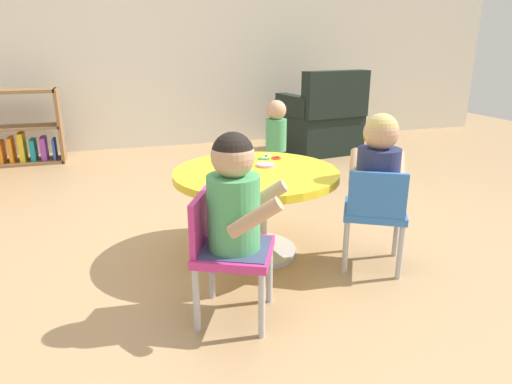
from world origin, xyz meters
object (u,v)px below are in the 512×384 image
(seated_child_left, at_px, (235,197))
(craft_scissors, at_px, (265,158))
(rolling_pin, at_px, (234,166))
(child_chair_right, at_px, (375,212))
(armchair_dark, at_px, (321,123))
(craft_table, at_px, (256,191))
(bookshelf_low, at_px, (10,135))
(toddler_standing, at_px, (276,139))
(child_chair_left, at_px, (226,250))
(seated_child_right, at_px, (378,166))

(seated_child_left, bearing_deg, craft_scissors, 63.53)
(rolling_pin, bearing_deg, child_chair_right, -30.31)
(armchair_dark, bearing_deg, seated_child_left, -121.67)
(craft_table, height_order, child_chair_right, child_chair_right)
(bookshelf_low, xyz_separation_m, craft_scissors, (1.75, -2.31, 0.19))
(rolling_pin, bearing_deg, toddler_standing, 60.99)
(child_chair_right, height_order, craft_scissors, child_chair_right)
(rolling_pin, height_order, craft_scissors, rolling_pin)
(child_chair_right, bearing_deg, bookshelf_low, 126.42)
(armchair_dark, bearing_deg, toddler_standing, -133.25)
(craft_table, height_order, child_chair_left, child_chair_left)
(child_chair_right, xyz_separation_m, seated_child_right, (0.02, 0.03, 0.23))
(toddler_standing, xyz_separation_m, rolling_pin, (-0.69, -1.24, 0.14))
(seated_child_left, xyz_separation_m, craft_scissors, (0.39, 0.79, -0.06))
(seated_child_right, distance_m, toddler_standing, 1.58)
(seated_child_left, height_order, toddler_standing, seated_child_left)
(seated_child_left, xyz_separation_m, toddler_standing, (0.84, 1.83, -0.17))
(seated_child_left, xyz_separation_m, seated_child_right, (0.80, 0.25, 0.00))
(seated_child_left, bearing_deg, armchair_dark, 58.33)
(child_chair_right, bearing_deg, craft_scissors, 123.80)
(armchair_dark, xyz_separation_m, toddler_standing, (-0.82, -0.88, 0.05))
(child_chair_right, height_order, seated_child_right, seated_child_right)
(seated_child_left, bearing_deg, rolling_pin, 75.30)
(seated_child_right, xyz_separation_m, rolling_pin, (-0.65, 0.33, -0.03))
(craft_table, relative_size, child_chair_left, 1.62)
(craft_table, relative_size, rolling_pin, 3.90)
(bookshelf_low, bearing_deg, craft_table, -57.62)
(rolling_pin, bearing_deg, craft_scissors, 40.89)
(bookshelf_low, bearing_deg, armchair_dark, -7.60)
(toddler_standing, distance_m, rolling_pin, 1.43)
(child_chair_left, distance_m, seated_child_right, 0.89)
(child_chair_left, distance_m, seated_child_left, 0.23)
(child_chair_right, relative_size, craft_scissors, 3.81)
(child_chair_right, distance_m, bookshelf_low, 3.59)
(seated_child_left, distance_m, child_chair_right, 0.84)
(armchair_dark, height_order, rolling_pin, armchair_dark)
(rolling_pin, distance_m, craft_scissors, 0.32)
(bookshelf_low, bearing_deg, seated_child_left, -66.45)
(rolling_pin, bearing_deg, seated_child_left, -104.70)
(seated_child_right, xyz_separation_m, craft_scissors, (-0.40, 0.54, -0.06))
(child_chair_left, height_order, rolling_pin, child_chair_left)
(child_chair_right, bearing_deg, seated_child_right, 59.91)
(child_chair_left, distance_m, child_chair_right, 0.84)
(craft_table, xyz_separation_m, seated_child_left, (-0.26, -0.55, 0.17))
(child_chair_right, distance_m, rolling_pin, 0.75)
(bookshelf_low, distance_m, craft_scissors, 2.91)
(craft_table, bearing_deg, craft_scissors, 61.25)
(rolling_pin, bearing_deg, armchair_dark, 54.47)
(child_chair_left, relative_size, toddler_standing, 0.80)
(child_chair_right, height_order, bookshelf_low, bookshelf_low)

